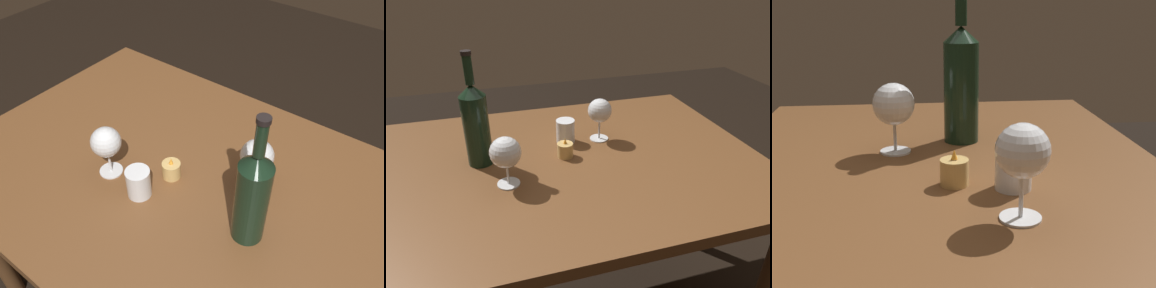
# 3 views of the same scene
# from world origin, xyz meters

# --- Properties ---
(dining_table) EXTENTS (1.30, 0.90, 0.74)m
(dining_table) POSITION_xyz_m (0.00, 0.00, 0.65)
(dining_table) COLOR brown
(dining_table) RESTS_ON ground
(wine_glass_left) EXTENTS (0.09, 0.09, 0.15)m
(wine_glass_left) POSITION_xyz_m (-0.18, -0.09, 0.84)
(wine_glass_left) COLOR white
(wine_glass_left) RESTS_ON dining_table
(wine_glass_right) EXTENTS (0.08, 0.08, 0.15)m
(wine_glass_right) POSITION_xyz_m (0.17, 0.11, 0.85)
(wine_glass_right) COLOR white
(wine_glass_right) RESTS_ON dining_table
(wine_bottle) EXTENTS (0.08, 0.08, 0.36)m
(wine_bottle) POSITION_xyz_m (-0.25, 0.06, 0.88)
(wine_bottle) COLOR black
(wine_bottle) RESTS_ON dining_table
(water_tumbler) EXTENTS (0.07, 0.07, 0.08)m
(water_tumbler) POSITION_xyz_m (0.04, 0.12, 0.78)
(water_tumbler) COLOR white
(water_tumbler) RESTS_ON dining_table
(votive_candle) EXTENTS (0.05, 0.05, 0.07)m
(votive_candle) POSITION_xyz_m (0.02, 0.02, 0.76)
(votive_candle) COLOR #DBB266
(votive_candle) RESTS_ON dining_table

